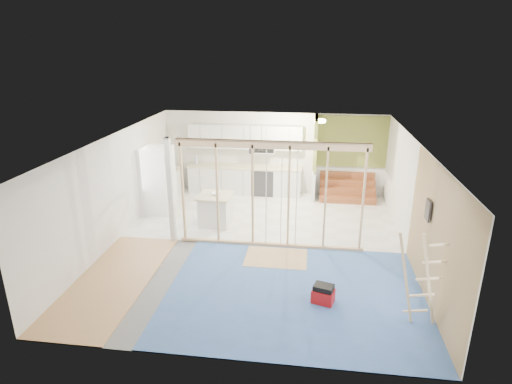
# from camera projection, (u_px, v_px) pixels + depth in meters

# --- Properties ---
(room) EXTENTS (7.01, 8.01, 2.61)m
(room) POSITION_uv_depth(u_px,v_px,m) (258.00, 195.00, 9.93)
(room) COLOR slate
(room) RESTS_ON ground
(floor_overlays) EXTENTS (7.00, 8.00, 0.03)m
(floor_overlays) POSITION_uv_depth(u_px,v_px,m) (261.00, 244.00, 10.40)
(floor_overlays) COLOR white
(floor_overlays) RESTS_ON room
(stud_frame) EXTENTS (4.66, 0.14, 2.60)m
(stud_frame) POSITION_uv_depth(u_px,v_px,m) (248.00, 183.00, 9.87)
(stud_frame) COLOR tan
(stud_frame) RESTS_ON room
(base_cabinets) EXTENTS (4.45, 2.24, 0.93)m
(base_cabinets) POSITION_uv_depth(u_px,v_px,m) (221.00, 182.00, 13.55)
(base_cabinets) COLOR silver
(base_cabinets) RESTS_ON room
(upper_cabinets) EXTENTS (3.60, 0.41, 0.85)m
(upper_cabinets) POSITION_uv_depth(u_px,v_px,m) (247.00, 138.00, 13.43)
(upper_cabinets) COLOR silver
(upper_cabinets) RESTS_ON room
(green_partition) EXTENTS (2.25, 1.51, 2.60)m
(green_partition) POSITION_uv_depth(u_px,v_px,m) (338.00, 169.00, 13.21)
(green_partition) COLOR olive
(green_partition) RESTS_ON room
(pot_rack) EXTENTS (0.52, 0.52, 0.72)m
(pot_rack) POSITION_uv_depth(u_px,v_px,m) (256.00, 147.00, 11.51)
(pot_rack) COLOR black
(pot_rack) RESTS_ON room
(sheathing_panel) EXTENTS (0.02, 4.00, 2.60)m
(sheathing_panel) POSITION_uv_depth(u_px,v_px,m) (437.00, 241.00, 7.62)
(sheathing_panel) COLOR tan
(sheathing_panel) RESTS_ON room
(electrical_panel) EXTENTS (0.04, 0.30, 0.40)m
(electrical_panel) POSITION_uv_depth(u_px,v_px,m) (428.00, 210.00, 8.08)
(electrical_panel) COLOR #323337
(electrical_panel) RESTS_ON room
(ceiling_light) EXTENTS (0.32, 0.32, 0.08)m
(ceiling_light) POSITION_uv_depth(u_px,v_px,m) (320.00, 121.00, 12.15)
(ceiling_light) COLOR #FFEABF
(ceiling_light) RESTS_ON room
(fridge) EXTENTS (0.87, 0.83, 1.93)m
(fridge) POSITION_uv_depth(u_px,v_px,m) (157.00, 180.00, 12.08)
(fridge) COLOR white
(fridge) RESTS_ON room
(island) EXTENTS (0.91, 0.91, 0.85)m
(island) POSITION_uv_depth(u_px,v_px,m) (216.00, 210.00, 11.41)
(island) COLOR silver
(island) RESTS_ON room
(bowl) EXTENTS (0.28, 0.28, 0.06)m
(bowl) POSITION_uv_depth(u_px,v_px,m) (216.00, 194.00, 11.28)
(bowl) COLOR white
(bowl) RESTS_ON island
(soap_bottle_a) EXTENTS (0.16, 0.16, 0.33)m
(soap_bottle_a) POSITION_uv_depth(u_px,v_px,m) (196.00, 159.00, 13.82)
(soap_bottle_a) COLOR silver
(soap_bottle_a) RESTS_ON base_cabinets
(soap_bottle_b) EXTENTS (0.09, 0.10, 0.20)m
(soap_bottle_b) POSITION_uv_depth(u_px,v_px,m) (295.00, 165.00, 13.31)
(soap_bottle_b) COLOR white
(soap_bottle_b) RESTS_ON base_cabinets
(toolbox) EXTENTS (0.46, 0.40, 0.38)m
(toolbox) POSITION_uv_depth(u_px,v_px,m) (323.00, 294.00, 8.02)
(toolbox) COLOR #AC0F11
(toolbox) RESTS_ON room
(ladder) EXTENTS (0.91, 0.07, 1.69)m
(ladder) POSITION_uv_depth(u_px,v_px,m) (420.00, 279.00, 7.22)
(ladder) COLOR beige
(ladder) RESTS_ON room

